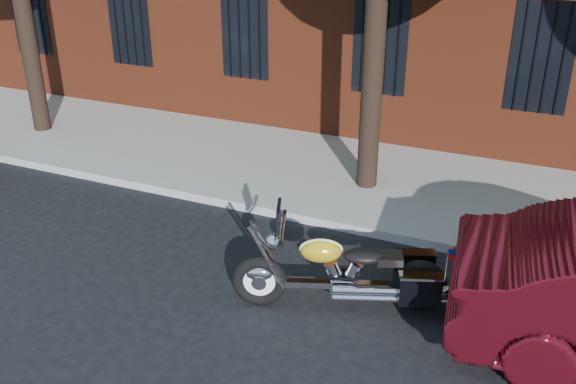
% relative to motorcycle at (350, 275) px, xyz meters
% --- Properties ---
extents(ground, '(120.00, 120.00, 0.00)m').
position_rel_motorcycle_xyz_m(ground, '(-1.37, 0.61, -0.49)').
color(ground, black).
rests_on(ground, ground).
extents(curb, '(40.00, 0.16, 0.15)m').
position_rel_motorcycle_xyz_m(curb, '(-1.37, 1.99, -0.42)').
color(curb, gray).
rests_on(curb, ground).
extents(sidewalk, '(40.00, 3.60, 0.15)m').
position_rel_motorcycle_xyz_m(sidewalk, '(-1.37, 3.87, -0.42)').
color(sidewalk, gray).
rests_on(sidewalk, ground).
extents(motorcycle, '(2.84, 1.44, 1.46)m').
position_rel_motorcycle_xyz_m(motorcycle, '(0.00, 0.00, 0.00)').
color(motorcycle, black).
rests_on(motorcycle, ground).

